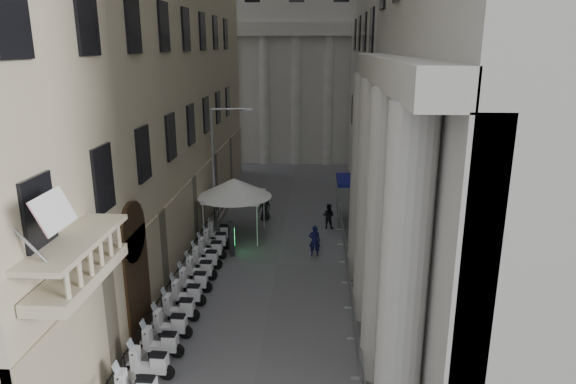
# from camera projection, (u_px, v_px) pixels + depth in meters

# --- Properties ---
(far_building) EXTENTS (22.00, 10.00, 30.00)m
(far_building) POSITION_uv_depth(u_px,v_px,m) (299.00, 5.00, 50.76)
(far_building) COLOR #B9B7AF
(far_building) RESTS_ON ground
(iron_fence) EXTENTS (0.30, 28.00, 1.40)m
(iron_fence) POSITION_uv_depth(u_px,v_px,m) (192.00, 272.00, 26.36)
(iron_fence) COLOR black
(iron_fence) RESTS_ON ground
(blue_awning) EXTENTS (1.60, 3.00, 3.00)m
(blue_awning) POSITION_uv_depth(u_px,v_px,m) (348.00, 223.00, 33.57)
(blue_awning) COLOR navy
(blue_awning) RESTS_ON ground
(scooter_4) EXTENTS (1.41, 0.59, 1.50)m
(scooter_4) POSITION_uv_depth(u_px,v_px,m) (151.00, 379.00, 17.92)
(scooter_4) COLOR silver
(scooter_4) RESTS_ON ground
(scooter_5) EXTENTS (1.41, 0.59, 1.50)m
(scooter_5) POSITION_uv_depth(u_px,v_px,m) (162.00, 357.00, 19.17)
(scooter_5) COLOR silver
(scooter_5) RESTS_ON ground
(scooter_6) EXTENTS (1.41, 0.59, 1.50)m
(scooter_6) POSITION_uv_depth(u_px,v_px,m) (172.00, 338.00, 20.43)
(scooter_6) COLOR silver
(scooter_6) RESTS_ON ground
(scooter_7) EXTENTS (1.41, 0.59, 1.50)m
(scooter_7) POSITION_uv_depth(u_px,v_px,m) (180.00, 321.00, 21.69)
(scooter_7) COLOR silver
(scooter_7) RESTS_ON ground
(scooter_8) EXTENTS (1.41, 0.59, 1.50)m
(scooter_8) POSITION_uv_depth(u_px,v_px,m) (188.00, 305.00, 22.94)
(scooter_8) COLOR silver
(scooter_8) RESTS_ON ground
(scooter_9) EXTENTS (1.41, 0.59, 1.50)m
(scooter_9) POSITION_uv_depth(u_px,v_px,m) (195.00, 292.00, 24.20)
(scooter_9) COLOR silver
(scooter_9) RESTS_ON ground
(scooter_10) EXTENTS (1.41, 0.59, 1.50)m
(scooter_10) POSITION_uv_depth(u_px,v_px,m) (201.00, 280.00, 25.46)
(scooter_10) COLOR silver
(scooter_10) RESTS_ON ground
(scooter_11) EXTENTS (1.41, 0.59, 1.50)m
(scooter_11) POSITION_uv_depth(u_px,v_px,m) (206.00, 269.00, 26.71)
(scooter_11) COLOR silver
(scooter_11) RESTS_ON ground
(scooter_12) EXTENTS (1.41, 0.59, 1.50)m
(scooter_12) POSITION_uv_depth(u_px,v_px,m) (211.00, 259.00, 27.97)
(scooter_12) COLOR silver
(scooter_12) RESTS_ON ground
(scooter_13) EXTENTS (1.41, 0.59, 1.50)m
(scooter_13) POSITION_uv_depth(u_px,v_px,m) (216.00, 249.00, 29.22)
(scooter_13) COLOR silver
(scooter_13) RESTS_ON ground
(scooter_14) EXTENTS (1.41, 0.59, 1.50)m
(scooter_14) POSITION_uv_depth(u_px,v_px,m) (220.00, 241.00, 30.48)
(scooter_14) COLOR silver
(scooter_14) RESTS_ON ground
(barrier_2) EXTENTS (0.60, 2.40, 1.10)m
(barrier_2) POSITION_uv_depth(u_px,v_px,m) (357.00, 358.00, 19.09)
(barrier_2) COLOR #999CA1
(barrier_2) RESTS_ON ground
(barrier_3) EXTENTS (0.60, 2.40, 1.10)m
(barrier_3) POSITION_uv_depth(u_px,v_px,m) (353.00, 323.00, 21.49)
(barrier_3) COLOR #999CA1
(barrier_3) RESTS_ON ground
(barrier_4) EXTENTS (0.60, 2.40, 1.10)m
(barrier_4) POSITION_uv_depth(u_px,v_px,m) (349.00, 295.00, 23.89)
(barrier_4) COLOR #999CA1
(barrier_4) RESTS_ON ground
(barrier_5) EXTENTS (0.60, 2.40, 1.10)m
(barrier_5) POSITION_uv_depth(u_px,v_px,m) (347.00, 272.00, 26.29)
(barrier_5) COLOR #999CA1
(barrier_5) RESTS_ON ground
(barrier_6) EXTENTS (0.60, 2.40, 1.10)m
(barrier_6) POSITION_uv_depth(u_px,v_px,m) (344.00, 253.00, 28.68)
(barrier_6) COLOR #999CA1
(barrier_6) RESTS_ON ground
(barrier_7) EXTENTS (0.60, 2.40, 1.10)m
(barrier_7) POSITION_uv_depth(u_px,v_px,m) (342.00, 237.00, 31.08)
(barrier_7) COLOR #999CA1
(barrier_7) RESTS_ON ground
(barrier_8) EXTENTS (0.60, 2.40, 1.10)m
(barrier_8) POSITION_uv_depth(u_px,v_px,m) (340.00, 223.00, 33.48)
(barrier_8) COLOR #999CA1
(barrier_8) RESTS_ON ground
(security_tent) EXTENTS (4.46, 4.46, 3.62)m
(security_tent) POSITION_uv_depth(u_px,v_px,m) (234.00, 188.00, 30.53)
(security_tent) COLOR silver
(security_tent) RESTS_ON ground
(street_lamp) EXTENTS (2.48, 0.59, 7.66)m
(street_lamp) POSITION_uv_depth(u_px,v_px,m) (218.00, 160.00, 30.84)
(street_lamp) COLOR gray
(street_lamp) RESTS_ON ground
(info_kiosk) EXTENTS (0.48, 0.89, 1.80)m
(info_kiosk) POSITION_uv_depth(u_px,v_px,m) (231.00, 238.00, 28.36)
(info_kiosk) COLOR black
(info_kiosk) RESTS_ON ground
(pedestrian_a) EXTENTS (0.64, 0.42, 1.75)m
(pedestrian_a) POSITION_uv_depth(u_px,v_px,m) (315.00, 241.00, 28.11)
(pedestrian_a) COLOR #0D0E34
(pedestrian_a) RESTS_ON ground
(pedestrian_b) EXTENTS (0.93, 0.83, 1.60)m
(pedestrian_b) POSITION_uv_depth(u_px,v_px,m) (328.00, 216.00, 32.43)
(pedestrian_b) COLOR black
(pedestrian_b) RESTS_ON ground
(pedestrian_c) EXTENTS (1.07, 1.02, 1.84)m
(pedestrian_c) POSITION_uv_depth(u_px,v_px,m) (265.00, 207.00, 33.94)
(pedestrian_c) COLOR black
(pedestrian_c) RESTS_ON ground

